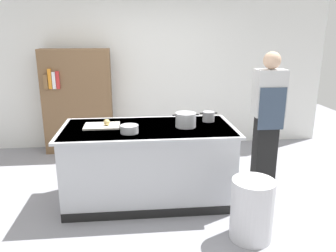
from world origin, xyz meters
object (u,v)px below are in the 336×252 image
trash_bin (252,209)px  sauce_pan (208,117)px  onion (107,122)px  bookshelf (78,102)px  mixing_bowl (129,129)px  person_chef (268,115)px  stock_pot (186,120)px

trash_bin → sauce_pan: bearing=101.0°
onion → bookshelf: size_ratio=0.04×
bookshelf → mixing_bowl: bearing=-66.5°
mixing_bowl → trash_bin: (1.16, -0.69, -0.64)m
person_chef → bookshelf: 3.01m
onion → stock_pot: stock_pot is taller
stock_pot → trash_bin: bearing=-58.9°
sauce_pan → person_chef: 0.85m
onion → stock_pot: 0.90m
mixing_bowl → trash_bin: bearing=-30.7°
onion → stock_pot: size_ratio=0.25×
stock_pot → mixing_bowl: 0.66m
mixing_bowl → bookshelf: (-0.87, 2.00, -0.09)m
onion → trash_bin: onion is taller
stock_pot → trash_bin: size_ratio=0.50×
mixing_bowl → bookshelf: bookshelf is taller
onion → mixing_bowl: bearing=-44.1°
onion → person_chef: size_ratio=0.04×
mixing_bowl → person_chef: bearing=18.1°
bookshelf → person_chef: bearing=-28.3°
sauce_pan → trash_bin: 1.28m
sauce_pan → bookshelf: size_ratio=0.12×
sauce_pan → trash_bin: (0.21, -1.08, -0.66)m
trash_bin → mixing_bowl: bearing=149.3°
stock_pot → person_chef: bearing=19.5°
trash_bin → onion: bearing=146.5°
person_chef → bookshelf: bearing=52.8°
stock_pot → person_chef: size_ratio=0.18×
trash_bin → bookshelf: (-2.03, 2.69, 0.55)m
person_chef → bookshelf: person_chef is taller
onion → sauce_pan: sauce_pan is taller
trash_bin → stock_pot: bearing=121.1°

